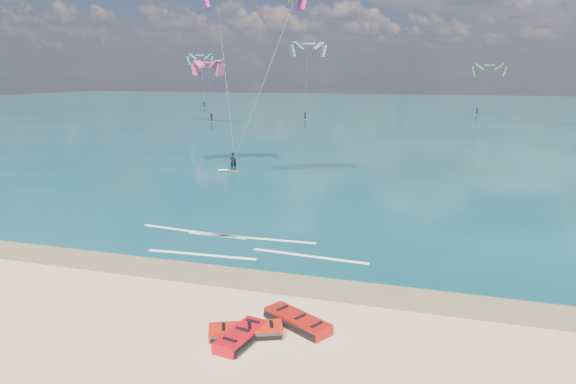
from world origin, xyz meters
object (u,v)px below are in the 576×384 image
object	(u,v)px
packed_kite_left	(246,336)
packed_kite_right	(241,342)
kitesurfer_main	(244,69)
packed_kite_mid	(297,326)

from	to	relation	value
packed_kite_left	packed_kite_right	distance (m)	0.39
packed_kite_left	kitesurfer_main	size ratio (longest dim) A/B	0.16
kitesurfer_main	packed_kite_right	bearing A→B (deg)	-66.72
packed_kite_left	kitesurfer_main	bearing A→B (deg)	87.97
kitesurfer_main	packed_kite_left	bearing A→B (deg)	-66.39
packed_kite_left	kitesurfer_main	xyz separation A→B (m)	(-9.92, 25.24, 8.87)
packed_kite_left	packed_kite_mid	bearing A→B (deg)	15.44
packed_kite_right	kitesurfer_main	world-z (taller)	kitesurfer_main
packed_kite_mid	kitesurfer_main	size ratio (longest dim) A/B	0.17
packed_kite_mid	packed_kite_right	distance (m)	2.15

